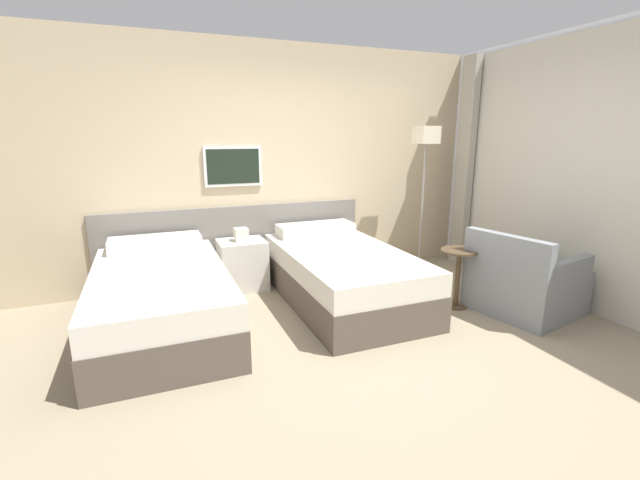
{
  "coord_description": "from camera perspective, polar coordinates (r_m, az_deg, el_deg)",
  "views": [
    {
      "loc": [
        -1.58,
        -2.91,
        1.69
      ],
      "look_at": [
        -0.07,
        0.81,
        0.7
      ],
      "focal_mm": 24.0,
      "sensor_mm": 36.0,
      "label": 1
    }
  ],
  "objects": [
    {
      "name": "bed_near_window",
      "position": [
        4.43,
        3.01,
        -4.66
      ],
      "size": [
        1.12,
        2.03,
        0.68
      ],
      "color": "brown",
      "rests_on": "ground_plane"
    },
    {
      "name": "wall_headboard",
      "position": [
        5.12,
        -4.63,
        9.37
      ],
      "size": [
        10.0,
        0.1,
        2.7
      ],
      "color": "#C6B28E",
      "rests_on": "ground_plane"
    },
    {
      "name": "floor_lamp",
      "position": [
        5.37,
        13.87,
        11.51
      ],
      "size": [
        0.24,
        0.24,
        1.79
      ],
      "color": "#9E9993",
      "rests_on": "ground_plane"
    },
    {
      "name": "ground_plane",
      "position": [
        3.72,
        5.84,
        -13.24
      ],
      "size": [
        16.0,
        16.0,
        0.0
      ],
      "primitive_type": "plane",
      "color": "gray"
    },
    {
      "name": "side_table",
      "position": [
        4.47,
        17.95,
        -3.61
      ],
      "size": [
        0.37,
        0.37,
        0.59
      ],
      "color": "brown",
      "rests_on": "ground_plane"
    },
    {
      "name": "wall_window",
      "position": [
        4.82,
        33.49,
        7.42
      ],
      "size": [
        0.21,
        4.43,
        2.7
      ],
      "color": "white",
      "rests_on": "ground_plane"
    },
    {
      "name": "armchair",
      "position": [
        4.63,
        25.51,
        -5.41
      ],
      "size": [
        1.01,
        1.0,
        0.81
      ],
      "rotation": [
        0.0,
        0.0,
        1.78
      ],
      "color": "gray",
      "rests_on": "ground_plane"
    },
    {
      "name": "nightstand",
      "position": [
        4.85,
        -10.29,
        -3.2
      ],
      "size": [
        0.51,
        0.43,
        0.7
      ],
      "color": "beige",
      "rests_on": "ground_plane"
    },
    {
      "name": "bed_near_door",
      "position": [
        4.06,
        -20.38,
        -7.35
      ],
      "size": [
        1.12,
        2.03,
        0.68
      ],
      "color": "brown",
      "rests_on": "ground_plane"
    }
  ]
}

